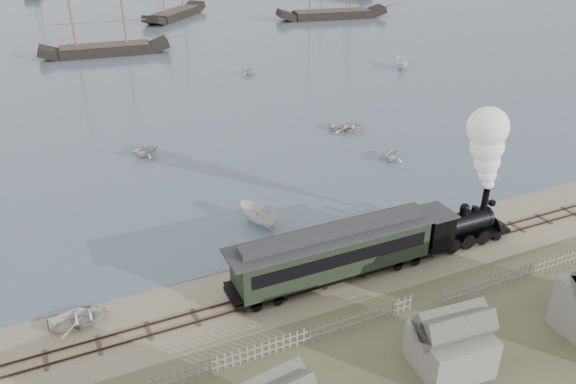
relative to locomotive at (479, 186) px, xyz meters
name	(u,v)px	position (x,y,z in m)	size (l,w,h in m)	color
ground	(320,264)	(-12.16, 2.00, -4.78)	(600.00, 600.00, 0.00)	gray
rail_track	(333,279)	(-12.16, 0.00, -4.74)	(120.00, 1.80, 0.16)	#38231E
picket_fence_west	(277,353)	(-18.66, -5.00, -4.78)	(19.00, 0.10, 1.20)	slate
picket_fence_east	(526,278)	(0.34, -5.50, -4.78)	(15.00, 0.10, 1.20)	slate
shed_mid	(447,366)	(-10.16, -10.00, -4.78)	(4.00, 3.50, 3.60)	slate
locomotive	(479,186)	(0.00, 0.00, 0.00)	(8.34, 3.11, 10.39)	black
passenger_coach	(334,252)	(-12.25, 0.00, -2.46)	(15.19, 2.93, 3.69)	black
beached_dinghy	(80,318)	(-28.88, 2.56, -4.38)	(3.82, 2.73, 0.79)	silver
rowboat_1	(144,149)	(-19.82, 26.76, -3.96)	(2.86, 2.47, 1.51)	silver
rowboat_2	(258,216)	(-14.21, 9.05, -3.92)	(4.11, 1.55, 1.59)	silver
rowboat_3	(348,127)	(2.97, 24.41, -4.29)	(4.17, 2.98, 0.86)	silver
rowboat_4	(392,153)	(2.93, 15.37, -3.97)	(2.85, 2.46, 1.50)	silver
rowboat_5	(402,63)	(24.06, 44.18, -3.93)	(4.07, 1.53, 1.57)	silver
rowboat_7	(248,69)	(0.82, 50.93, -3.93)	(2.99, 2.58, 1.58)	silver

